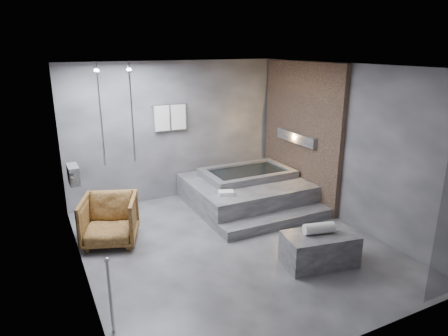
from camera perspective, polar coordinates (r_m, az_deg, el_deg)
room at (r=6.34m, az=3.51°, el=4.80°), size 5.00×5.04×2.82m
tub_deck at (r=8.08m, az=3.08°, el=-3.40°), size 2.20×2.00×0.50m
tub_step at (r=7.22m, az=7.71°, el=-7.51°), size 2.20×0.36×0.18m
concrete_bench at (r=6.10m, az=13.48°, el=-11.18°), size 1.13×0.75×0.47m
driftwood_chair at (r=6.73m, az=-16.02°, el=-7.16°), size 1.09×1.10×0.78m
rolled_towel at (r=5.99m, az=13.42°, el=-8.37°), size 0.48×0.27×0.16m
deck_towel at (r=7.19m, az=0.31°, el=-3.59°), size 0.31×0.27×0.07m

